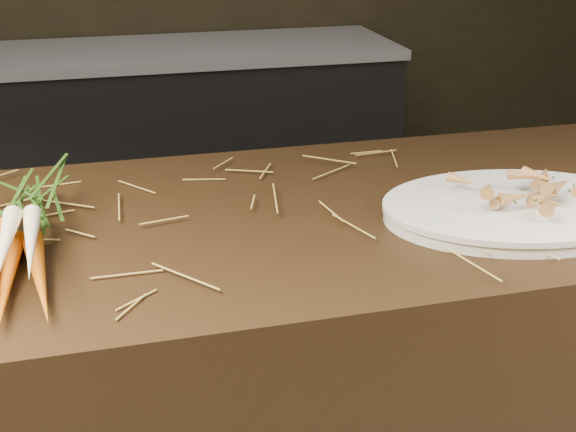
{
  "coord_description": "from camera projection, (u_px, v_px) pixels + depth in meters",
  "views": [
    {
      "loc": [
        0.02,
        -0.83,
        1.42
      ],
      "look_at": [
        0.27,
        0.16,
        0.96
      ],
      "focal_mm": 45.0,
      "sensor_mm": 36.0,
      "label": 1
    }
  ],
  "objects": [
    {
      "name": "back_counter",
      "position": [
        182.0,
        144.0,
        3.13
      ],
      "size": [
        1.82,
        0.62,
        0.84
      ],
      "color": "black",
      "rests_on": "ground"
    },
    {
      "name": "roasted_veg_heap",
      "position": [
        520.0,
        191.0,
        1.23
      ],
      "size": [
        0.25,
        0.19,
        0.05
      ],
      "primitive_type": null,
      "rotation": [
        0.0,
        0.0,
        -0.12
      ],
      "color": "#A5682E",
      "rests_on": "serving_platter"
    },
    {
      "name": "straw_bedding",
      "position": [
        110.0,
        226.0,
        1.2
      ],
      "size": [
        1.4,
        0.6,
        0.02
      ],
      "primitive_type": null,
      "color": "#A58A33",
      "rests_on": "main_counter"
    },
    {
      "name": "serving_platter",
      "position": [
        517.0,
        211.0,
        1.25
      ],
      "size": [
        0.5,
        0.36,
        0.02
      ],
      "primitive_type": null,
      "rotation": [
        0.0,
        0.0,
        -0.12
      ],
      "color": "white",
      "rests_on": "main_counter"
    },
    {
      "name": "root_veg_bunch",
      "position": [
        9.0,
        221.0,
        1.13
      ],
      "size": [
        0.18,
        0.5,
        0.09
      ],
      "rotation": [
        0.0,
        0.0,
        0.04
      ],
      "color": "#C6581A",
      "rests_on": "main_counter"
    }
  ]
}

